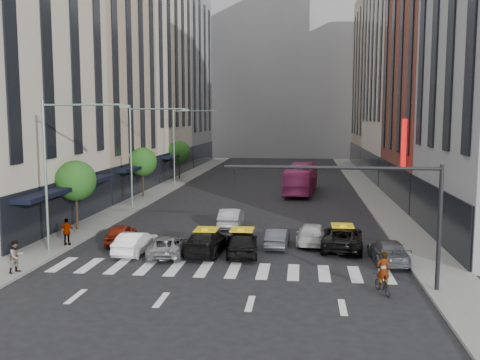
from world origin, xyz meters
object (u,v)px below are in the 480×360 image
(streetlamp_far, at_px, (182,136))
(car_white_front, at_px, (135,243))
(taxi_left, at_px, (207,242))
(pedestrian_near, at_px, (16,256))
(streetlamp_near, at_px, (60,155))
(streetlamp_mid, at_px, (141,142))
(pedestrian_far, at_px, (67,232))
(taxi_center, at_px, (242,243))
(car_red, at_px, (121,234))
(motorcycle, at_px, (383,284))
(bus, at_px, (301,179))

(streetlamp_far, xyz_separation_m, car_white_front, (4.35, -31.64, -5.24))
(car_white_front, xyz_separation_m, taxi_left, (4.24, 0.50, 0.06))
(streetlamp_far, height_order, pedestrian_near, streetlamp_far)
(streetlamp_near, height_order, streetlamp_mid, same)
(pedestrian_far, bearing_deg, taxi_center, 170.68)
(pedestrian_near, relative_size, pedestrian_far, 1.00)
(streetlamp_mid, bearing_deg, taxi_left, -60.43)
(streetlamp_far, distance_m, car_white_front, 32.37)
(taxi_center, xyz_separation_m, pedestrian_far, (-11.11, 0.60, 0.24))
(car_red, bearing_deg, streetlamp_far, -90.05)
(taxi_center, bearing_deg, car_white_front, -2.89)
(car_white_front, height_order, motorcycle, car_white_front)
(streetlamp_far, distance_m, bus, 15.52)
(streetlamp_far, relative_size, car_white_front, 2.24)
(pedestrian_near, bearing_deg, streetlamp_mid, 22.83)
(pedestrian_near, bearing_deg, streetlamp_near, 19.48)
(taxi_left, distance_m, pedestrian_far, 8.96)
(bus, distance_m, pedestrian_far, 29.72)
(streetlamp_near, bearing_deg, streetlamp_far, 90.00)
(car_white_front, distance_m, motorcycle, 14.84)
(pedestrian_far, bearing_deg, car_red, -160.62)
(car_white_front, xyz_separation_m, pedestrian_near, (-4.71, -5.06, 0.33))
(streetlamp_mid, distance_m, pedestrian_far, 15.52)
(taxi_left, bearing_deg, taxi_center, -179.83)
(streetlamp_mid, distance_m, car_white_front, 17.06)
(bus, xyz_separation_m, pedestrian_near, (-14.48, -31.93, -0.57))
(taxi_left, xyz_separation_m, taxi_center, (2.16, -0.18, 0.04))
(streetlamp_mid, height_order, taxi_center, streetlamp_mid)
(streetlamp_mid, bearing_deg, pedestrian_near, -90.99)
(car_red, xyz_separation_m, pedestrian_near, (-3.00, -7.42, 0.36))
(streetlamp_far, relative_size, taxi_left, 1.81)
(taxi_left, xyz_separation_m, bus, (5.53, 26.38, 0.84))
(car_red, xyz_separation_m, pedestrian_far, (-3.00, -1.44, 0.36))
(streetlamp_near, xyz_separation_m, taxi_left, (8.59, 0.85, -5.18))
(bus, height_order, pedestrian_far, bus)
(streetlamp_near, height_order, car_red, streetlamp_near)
(streetlamp_mid, bearing_deg, taxi_center, -54.93)
(streetlamp_mid, distance_m, taxi_left, 18.17)
(streetlamp_near, height_order, taxi_left, streetlamp_near)
(streetlamp_near, height_order, pedestrian_near, streetlamp_near)
(car_red, distance_m, bus, 27.09)
(taxi_left, bearing_deg, pedestrian_near, 36.61)
(pedestrian_near, bearing_deg, car_white_front, -19.13)
(car_white_front, height_order, taxi_left, taxi_left)
(streetlamp_mid, relative_size, motorcycle, 5.41)
(car_white_front, xyz_separation_m, motorcycle, (13.66, -5.81, -0.23))
(streetlamp_far, bearing_deg, car_white_front, -82.17)
(car_red, bearing_deg, taxi_center, 160.68)
(taxi_center, bearing_deg, car_red, -19.88)
(car_red, relative_size, pedestrian_far, 2.21)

